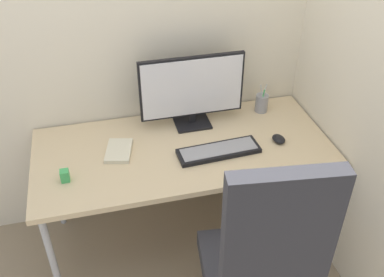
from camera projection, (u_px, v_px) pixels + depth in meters
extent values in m
plane|color=gray|center=(185.00, 236.00, 2.77)|extent=(8.00, 8.00, 0.00)
cube|color=beige|center=(371.00, 21.00, 1.95)|extent=(0.04, 2.08, 2.80)
cube|color=#D1B78C|center=(183.00, 149.00, 2.36)|extent=(1.58, 0.73, 0.03)
cylinder|color=#B2B5BA|center=(54.00, 264.00, 2.18)|extent=(0.04, 0.04, 0.67)
cylinder|color=#B2B5BA|center=(324.00, 212.00, 2.47)|extent=(0.04, 0.04, 0.67)
cylinder|color=#B2B5BA|center=(54.00, 183.00, 2.67)|extent=(0.04, 0.04, 0.67)
cylinder|color=#B2B5BA|center=(280.00, 148.00, 2.96)|extent=(0.04, 0.04, 0.67)
sphere|color=black|center=(220.00, 277.00, 2.49)|extent=(0.05, 0.05, 0.05)
cube|color=#2D2D33|center=(252.00, 272.00, 2.04)|extent=(0.51, 0.53, 0.09)
cube|color=#2D2D33|center=(277.00, 252.00, 1.60)|extent=(0.42, 0.12, 0.76)
cube|color=black|center=(192.00, 123.00, 2.53)|extent=(0.20, 0.16, 0.01)
cube|color=black|center=(192.00, 117.00, 2.51)|extent=(0.04, 0.02, 0.06)
cube|color=black|center=(192.00, 87.00, 2.40)|extent=(0.58, 0.02, 0.36)
cube|color=silver|center=(193.00, 88.00, 2.39)|extent=(0.56, 0.01, 0.33)
cube|color=black|center=(219.00, 151.00, 2.30)|extent=(0.44, 0.16, 0.02)
cube|color=gray|center=(219.00, 149.00, 2.30)|extent=(0.41, 0.13, 0.00)
ellipsoid|color=black|center=(279.00, 139.00, 2.38)|extent=(0.08, 0.09, 0.03)
cylinder|color=gray|center=(262.00, 103.00, 2.61)|extent=(0.08, 0.08, 0.11)
cylinder|color=silver|center=(261.00, 94.00, 2.58)|extent=(0.03, 0.01, 0.13)
cylinder|color=silver|center=(264.00, 94.00, 2.58)|extent=(0.03, 0.01, 0.13)
torus|color=#337FD8|center=(262.00, 102.00, 2.61)|extent=(0.03, 0.03, 0.01)
cylinder|color=#3FAD59|center=(263.00, 99.00, 2.58)|extent=(0.02, 0.01, 0.12)
cube|color=beige|center=(119.00, 151.00, 2.31)|extent=(0.17, 0.22, 0.02)
cube|color=#3FAD59|center=(65.00, 176.00, 2.11)|extent=(0.04, 0.04, 0.06)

